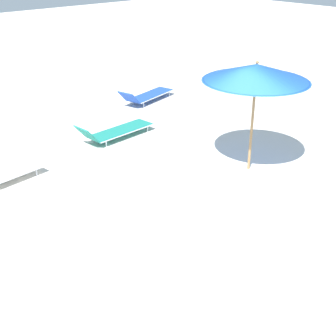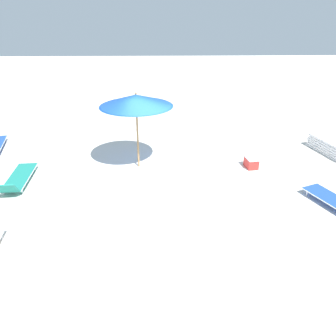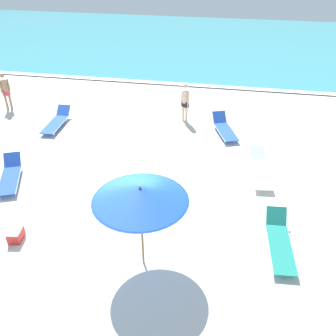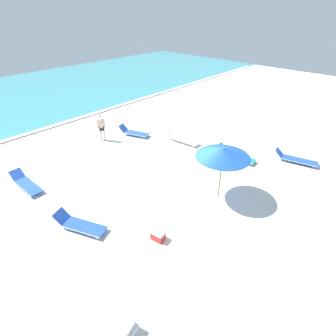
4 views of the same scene
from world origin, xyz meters
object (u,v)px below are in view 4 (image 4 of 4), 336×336
(lounger_stack, at_px, (104,319))
(sun_lounger_beside_umbrella, at_px, (134,132))
(sun_lounger_near_water_left, at_px, (296,159))
(beach_umbrella, at_px, (223,153))
(sun_lounger_mid_beach_pair_a, at_px, (26,183))
(beachgoer_shoreline_child, at_px, (101,126))
(sun_lounger_near_water_right, at_px, (235,155))
(sun_lounger_mid_beach_solo, at_px, (80,224))
(cooler_box, at_px, (158,235))
(sun_lounger_under_umbrella, at_px, (182,139))

(lounger_stack, height_order, sun_lounger_beside_umbrella, sun_lounger_beside_umbrella)
(sun_lounger_near_water_left, bearing_deg, beach_umbrella, 151.48)
(lounger_stack, relative_size, sun_lounger_beside_umbrella, 0.96)
(lounger_stack, xyz_separation_m, sun_lounger_near_water_left, (12.32, -0.56, -0.04))
(sun_lounger_mid_beach_pair_a, xyz_separation_m, beachgoer_shoreline_child, (5.49, 1.53, 0.79))
(sun_lounger_near_water_right, height_order, beachgoer_shoreline_child, beachgoer_shoreline_child)
(sun_lounger_near_water_right, distance_m, beachgoer_shoreline_child, 8.34)
(lounger_stack, bearing_deg, sun_lounger_mid_beach_pair_a, 67.27)
(beach_umbrella, xyz_separation_m, beachgoer_shoreline_child, (-0.18, 8.63, -1.23))
(sun_lounger_beside_umbrella, xyz_separation_m, sun_lounger_near_water_left, (3.77, -9.20, -0.01))
(sun_lounger_mid_beach_pair_a, bearing_deg, sun_lounger_near_water_right, -34.88)
(sun_lounger_mid_beach_solo, xyz_separation_m, cooler_box, (1.68, -2.61, -0.03))
(lounger_stack, xyz_separation_m, sun_lounger_mid_beach_solo, (1.49, 3.69, -0.03))
(sun_lounger_under_umbrella, bearing_deg, lounger_stack, -156.83)
(sun_lounger_near_water_left, bearing_deg, cooler_box, 156.33)
(lounger_stack, relative_size, sun_lounger_mid_beach_solo, 0.93)
(sun_lounger_near_water_left, distance_m, sun_lounger_near_water_right, 3.26)
(sun_lounger_mid_beach_solo, bearing_deg, sun_lounger_near_water_right, -32.60)
(beach_umbrella, bearing_deg, lounger_stack, -172.62)
(beach_umbrella, xyz_separation_m, sun_lounger_mid_beach_pair_a, (-5.67, 7.10, -2.02))
(lounger_stack, bearing_deg, beachgoer_shoreline_child, 40.80)
(sun_lounger_under_umbrella, distance_m, sun_lounger_mid_beach_pair_a, 9.05)
(beachgoer_shoreline_child, bearing_deg, sun_lounger_near_water_right, 152.86)
(sun_lounger_near_water_left, height_order, cooler_box, sun_lounger_near_water_left)
(beach_umbrella, bearing_deg, sun_lounger_mid_beach_solo, 152.66)
(sun_lounger_near_water_right, bearing_deg, sun_lounger_under_umbrella, 92.98)
(sun_lounger_under_umbrella, bearing_deg, beach_umbrella, -129.22)
(sun_lounger_mid_beach_pair_a, bearing_deg, beach_umbrella, -53.61)
(sun_lounger_mid_beach_solo, xyz_separation_m, sun_lounger_mid_beach_pair_a, (-0.27, 4.31, -0.01))
(sun_lounger_near_water_left, relative_size, sun_lounger_mid_beach_pair_a, 1.04)
(sun_lounger_mid_beach_solo, bearing_deg, beach_umbrella, -49.85)
(sun_lounger_near_water_right, relative_size, sun_lounger_mid_beach_pair_a, 1.02)
(sun_lounger_near_water_left, bearing_deg, sun_lounger_beside_umbrella, 98.74)
(beach_umbrella, distance_m, sun_lounger_beside_umbrella, 8.18)
(sun_lounger_under_umbrella, relative_size, sun_lounger_near_water_left, 1.03)
(sun_lounger_mid_beach_pair_a, bearing_deg, lounger_stack, -100.94)
(beach_umbrella, relative_size, sun_lounger_mid_beach_pair_a, 1.12)
(sun_lounger_mid_beach_pair_a, bearing_deg, sun_lounger_mid_beach_solo, -88.68)
(beach_umbrella, height_order, cooler_box, beach_umbrella)
(sun_lounger_under_umbrella, height_order, sun_lounger_near_water_left, sun_lounger_near_water_left)
(beachgoer_shoreline_child, bearing_deg, beach_umbrella, 127.51)
(sun_lounger_mid_beach_pair_a, distance_m, beachgoer_shoreline_child, 5.75)
(sun_lounger_mid_beach_solo, relative_size, sun_lounger_mid_beach_pair_a, 0.97)
(sun_lounger_near_water_left, height_order, sun_lounger_mid_beach_solo, sun_lounger_mid_beach_solo)
(sun_lounger_near_water_right, xyz_separation_m, sun_lounger_mid_beach_pair_a, (-9.20, 5.89, -0.00))
(sun_lounger_beside_umbrella, bearing_deg, beachgoer_shoreline_child, 133.42)
(sun_lounger_near_water_left, relative_size, beachgoer_shoreline_child, 1.32)
(lounger_stack, bearing_deg, sun_lounger_mid_beach_solo, 53.95)
(beach_umbrella, relative_size, beachgoer_shoreline_child, 1.41)
(sun_lounger_near_water_right, xyz_separation_m, cooler_box, (-7.25, -1.02, -0.03))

